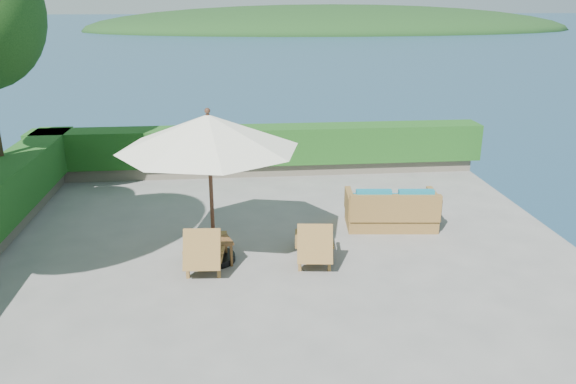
{
  "coord_description": "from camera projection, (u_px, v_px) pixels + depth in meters",
  "views": [
    {
      "loc": [
        -0.71,
        -9.56,
        4.7
      ],
      "look_at": [
        0.3,
        0.8,
        1.1
      ],
      "focal_mm": 35.0,
      "sensor_mm": 36.0,
      "label": 1
    }
  ],
  "objects": [
    {
      "name": "ground",
      "position": [
        276.0,
        261.0,
        10.59
      ],
      "size": [
        12.0,
        12.0,
        0.0
      ],
      "primitive_type": "plane",
      "color": "gray",
      "rests_on": "ground"
    },
    {
      "name": "lounge_right",
      "position": [
        314.0,
        242.0,
        10.51
      ],
      "size": [
        0.8,
        1.61,
        0.89
      ],
      "rotation": [
        0.0,
        0.0,
        -0.11
      ],
      "color": "olive",
      "rests_on": "ground"
    },
    {
      "name": "offshore_island",
      "position": [
        330.0,
        30.0,
        145.56
      ],
      "size": [
        126.0,
        57.6,
        12.6
      ],
      "primitive_type": "ellipsoid",
      "color": "black",
      "rests_on": "ocean"
    },
    {
      "name": "side_table",
      "position": [
        219.0,
        244.0,
        10.36
      ],
      "size": [
        0.56,
        0.56,
        0.48
      ],
      "rotation": [
        0.0,
        0.0,
        0.29
      ],
      "color": "brown",
      "rests_on": "ground"
    },
    {
      "name": "planter_wall_far",
      "position": [
        261.0,
        168.0,
        15.8
      ],
      "size": [
        12.0,
        0.6,
        0.36
      ],
      "primitive_type": "cube",
      "color": "#6C6757",
      "rests_on": "ground"
    },
    {
      "name": "hedge_far",
      "position": [
        260.0,
        145.0,
        15.58
      ],
      "size": [
        12.4,
        0.9,
        1.0
      ],
      "primitive_type": "cube",
      "color": "#134112",
      "rests_on": "planter_wall_far"
    },
    {
      "name": "wicker_loveseat",
      "position": [
        391.0,
        211.0,
        12.06
      ],
      "size": [
        2.02,
        1.17,
        0.95
      ],
      "rotation": [
        0.0,
        0.0,
        -0.1
      ],
      "color": "olive",
      "rests_on": "ground"
    },
    {
      "name": "lounge_left",
      "position": [
        205.0,
        248.0,
        10.26
      ],
      "size": [
        0.78,
        1.63,
        0.91
      ],
      "rotation": [
        0.0,
        0.0,
        -0.07
      ],
      "color": "olive",
      "rests_on": "ground"
    },
    {
      "name": "patio_umbrella",
      "position": [
        208.0,
        133.0,
        9.8
      ],
      "size": [
        3.74,
        3.74,
        2.92
      ],
      "rotation": [
        0.0,
        0.0,
        0.16
      ],
      "color": "black",
      "rests_on": "ground"
    },
    {
      "name": "foundation",
      "position": [
        277.0,
        332.0,
        11.1
      ],
      "size": [
        12.0,
        12.0,
        3.0
      ],
      "primitive_type": "cube",
      "color": "#5D544A",
      "rests_on": "ocean"
    }
  ]
}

